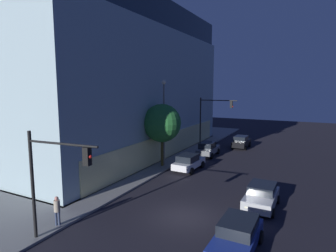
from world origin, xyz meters
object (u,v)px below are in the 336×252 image
(car_black, at_px, (241,142))
(traffic_light_near_corner, at_px, (52,171))
(car_grey, at_px, (208,149))
(sidewalk_tree, at_px, (162,123))
(car_blue, at_px, (237,235))
(car_silver, at_px, (261,196))
(traffic_light_far_corner, at_px, (211,114))
(street_lamp_sidewalk, at_px, (164,113))
(modern_building, at_px, (71,82))
(pedestrian_waiting, at_px, (57,208))
(car_white, at_px, (189,162))

(car_black, bearing_deg, traffic_light_near_corner, 173.62)
(car_grey, bearing_deg, sidewalk_tree, 158.81)
(car_blue, distance_m, car_silver, 6.14)
(traffic_light_far_corner, relative_size, street_lamp_sidewalk, 0.76)
(modern_building, bearing_deg, traffic_light_near_corner, -136.45)
(sidewalk_tree, xyz_separation_m, car_black, (13.35, -5.28, -3.81))
(modern_building, relative_size, car_silver, 8.01)
(pedestrian_waiting, height_order, car_silver, pedestrian_waiting)
(traffic_light_far_corner, xyz_separation_m, sidewalk_tree, (-11.24, 1.54, -0.09))
(modern_building, xyz_separation_m, street_lamp_sidewalk, (-3.66, -16.72, -3.41))
(street_lamp_sidewalk, xyz_separation_m, car_silver, (-5.96, -10.92, -4.85))
(traffic_light_near_corner, distance_m, car_grey, 22.84)
(car_blue, bearing_deg, sidewalk_tree, 42.32)
(car_blue, distance_m, car_black, 25.78)
(sidewalk_tree, distance_m, car_blue, 16.45)
(traffic_light_far_corner, bearing_deg, car_grey, -165.36)
(car_silver, height_order, car_grey, car_grey)
(sidewalk_tree, bearing_deg, street_lamp_sidewalk, -16.68)
(modern_building, distance_m, pedestrian_waiting, 26.34)
(traffic_light_near_corner, xyz_separation_m, car_black, (29.06, -3.25, -3.22))
(car_white, height_order, car_black, car_black)
(pedestrian_waiting, bearing_deg, traffic_light_near_corner, -134.64)
(street_lamp_sidewalk, bearing_deg, modern_building, 77.65)
(street_lamp_sidewalk, bearing_deg, traffic_light_near_corner, -173.05)
(modern_building, height_order, traffic_light_far_corner, modern_building)
(car_white, xyz_separation_m, car_grey, (6.66, 0.27, 0.05))
(car_white, bearing_deg, car_silver, -126.35)
(modern_building, relative_size, traffic_light_far_corner, 4.82)
(modern_building, bearing_deg, pedestrian_waiting, -136.59)
(car_white, relative_size, car_black, 1.04)
(pedestrian_waiting, xyz_separation_m, car_black, (27.69, -4.64, -0.35))
(modern_building, relative_size, street_lamp_sidewalk, 3.67)
(traffic_light_near_corner, relative_size, car_black, 1.39)
(street_lamp_sidewalk, distance_m, sidewalk_tree, 1.04)
(sidewalk_tree, distance_m, car_silver, 12.97)
(sidewalk_tree, xyz_separation_m, pedestrian_waiting, (-14.34, -0.64, -3.46))
(modern_building, relative_size, pedestrian_waiting, 18.25)
(street_lamp_sidewalk, distance_m, car_white, 5.62)
(street_lamp_sidewalk, height_order, car_silver, street_lamp_sidewalk)
(traffic_light_far_corner, bearing_deg, car_silver, -150.81)
(street_lamp_sidewalk, xyz_separation_m, sidewalk_tree, (-0.27, 0.08, -1.00))
(car_white, relative_size, car_grey, 0.99)
(car_blue, distance_m, car_grey, 20.40)
(car_grey, bearing_deg, street_lamp_sidewalk, 158.63)
(car_silver, bearing_deg, car_white, 53.65)
(modern_building, relative_size, car_blue, 7.17)
(pedestrian_waiting, bearing_deg, car_silver, -50.18)
(sidewalk_tree, bearing_deg, car_black, -21.57)
(modern_building, height_order, traffic_light_near_corner, modern_building)
(car_silver, bearing_deg, modern_building, 70.80)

